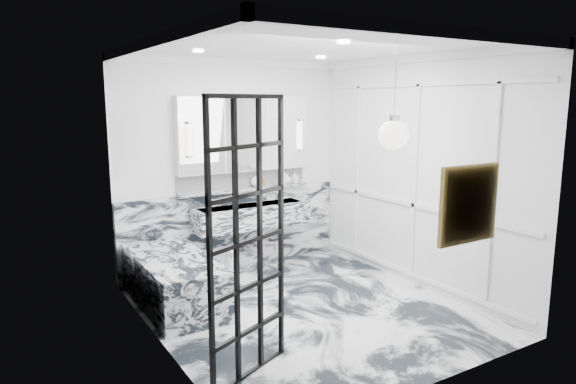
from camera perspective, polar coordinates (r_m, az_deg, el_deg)
floor at (r=5.79m, az=1.93°, el=-12.86°), size 3.60×3.60×0.00m
ceiling at (r=5.35m, az=2.12°, el=15.91°), size 3.60×3.60×0.00m
wall_back at (r=6.95m, az=-6.19°, el=2.98°), size 3.60×0.00×3.60m
wall_front at (r=4.05m, az=16.23°, el=-2.58°), size 3.60×0.00×3.60m
wall_left at (r=4.72m, az=-14.41°, el=-0.71°), size 0.00×3.60×3.60m
wall_right at (r=6.41m, az=14.05°, el=2.12°), size 0.00×3.60×3.60m
marble_clad_back at (r=7.09m, az=-5.97°, el=-4.07°), size 3.18×0.05×1.05m
marble_clad_left at (r=4.74m, az=-14.21°, el=-1.40°), size 0.02×3.56×2.68m
panel_molding at (r=6.41m, az=13.89°, el=1.22°), size 0.03×3.40×2.30m
soap_bottle_a at (r=7.25m, az=-0.48°, el=1.72°), size 0.10×0.10×0.22m
soap_bottle_b at (r=7.35m, az=0.73°, el=1.67°), size 0.10×0.10×0.17m
soap_bottle_c at (r=7.29m, az=-0.10°, el=1.52°), size 0.15×0.15×0.15m
face_pot at (r=7.04m, az=-3.57°, el=1.18°), size 0.15×0.15×0.15m
amber_bottle at (r=7.10m, az=-2.76°, el=1.05°), size 0.04×0.04×0.10m
flower_vase at (r=5.35m, az=-6.57°, el=-7.91°), size 0.09×0.09×0.12m
crittall_door at (r=4.15m, az=-4.43°, el=-5.49°), size 0.83×0.38×2.29m
artwork at (r=4.36m, az=19.44°, el=-1.27°), size 0.54×0.05×0.54m
pendant_light at (r=4.47m, az=11.64°, el=6.25°), size 0.26×0.26×0.26m
trough_sink at (r=6.92m, az=-4.09°, el=-2.66°), size 1.60×0.45×0.30m
ledge at (r=7.00m, az=-4.75°, el=0.31°), size 1.90×0.14×0.04m
subway_tile at (r=7.03m, az=-4.99°, el=1.47°), size 1.90×0.03×0.23m
mirror_cabinet at (r=6.91m, az=-4.86°, el=6.45°), size 1.90×0.16×1.00m
sconce_left at (r=6.50m, az=-10.98°, el=5.72°), size 0.07×0.07×0.40m
sconce_right at (r=7.24m, az=1.33°, el=6.34°), size 0.07×0.07×0.40m
bathtub at (r=5.96m, az=-12.56°, el=-9.57°), size 0.75×1.65×0.55m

